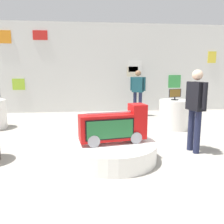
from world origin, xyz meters
TOP-DOWN VIEW (x-y plane):
  - ground_plane at (0.00, 0.00)m, footprint 30.00×30.00m
  - back_wall_display at (0.00, 5.46)m, footprint 11.54×0.13m
  - main_display_pedestal at (0.18, 0.26)m, footprint 1.55×1.55m
  - novelty_firetruck_tv at (0.21, 0.26)m, footprint 1.21×0.54m
  - display_pedestal_center_rear at (2.11, 2.39)m, footprint 0.82×0.82m
  - tv_on_center_rear at (2.11, 2.39)m, footprint 0.37×0.21m
  - shopper_browsing_near_truck at (1.81, 0.54)m, footprint 0.27×0.55m
  - shopper_browsing_rear at (1.51, 4.37)m, footprint 0.49×0.36m

SIDE VIEW (x-z plane):
  - ground_plane at x=0.00m, z-range 0.00..0.00m
  - main_display_pedestal at x=0.18m, z-range 0.00..0.32m
  - display_pedestal_center_rear at x=2.11m, z-range 0.00..0.80m
  - novelty_firetruck_tv at x=0.21m, z-range 0.26..0.94m
  - shopper_browsing_near_truck at x=1.81m, z-range 0.14..1.74m
  - shopper_browsing_rear at x=1.51m, z-range 0.14..1.75m
  - tv_on_center_rear at x=2.11m, z-range 0.80..1.11m
  - back_wall_display at x=0.00m, z-range 0.00..3.40m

